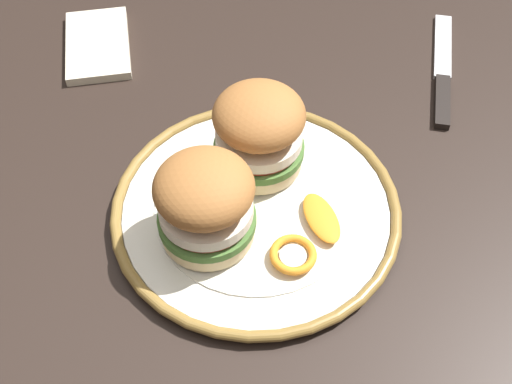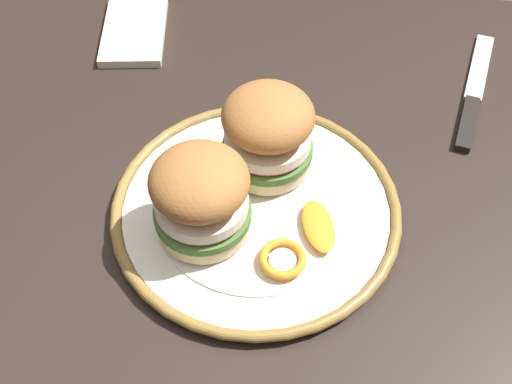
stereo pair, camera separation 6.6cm
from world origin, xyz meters
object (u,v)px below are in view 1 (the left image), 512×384
sandwich_half_left (205,203)px  table_knife (442,76)px  dining_table (240,226)px  dinner_plate (256,209)px  sandwich_half_right (259,131)px

sandwich_half_left → table_knife: (0.28, 0.27, -0.07)m
dining_table → sandwich_half_left: bearing=-106.0°
dining_table → dinner_plate: (0.02, -0.05, 0.10)m
sandwich_half_left → table_knife: size_ratio=0.60×
dining_table → table_knife: size_ratio=6.69×
dining_table → sandwich_half_right: (0.02, 0.01, 0.16)m
dining_table → dinner_plate: bearing=-65.0°
sandwich_half_right → table_knife: 0.29m
dinner_plate → sandwich_half_left: 0.08m
sandwich_half_left → dinner_plate: bearing=38.4°
dining_table → dinner_plate: size_ratio=4.70×
sandwich_half_left → sandwich_half_right: same height
sandwich_half_left → sandwich_half_right: 0.11m
dining_table → dinner_plate: 0.12m
dinner_plate → sandwich_half_right: bearing=89.9°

